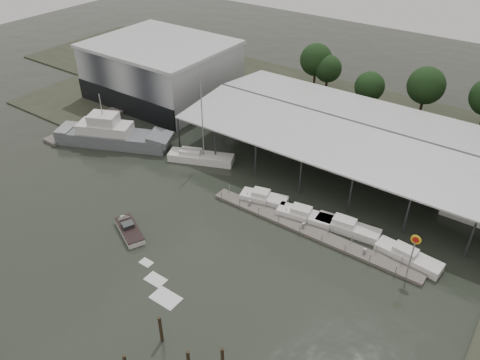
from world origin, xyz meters
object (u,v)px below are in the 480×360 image
Objects in this scene: grey_trawler at (113,135)px; speedboat_underway at (128,228)px; shell_fuel_sign at (414,247)px; white_sailboat at (200,157)px.

grey_trawler is 1.16× the size of speedboat_underway.
shell_fuel_sign is 34.29m from white_sailboat.
grey_trawler is 15.16m from white_sailboat.
shell_fuel_sign is at bearing -131.97° from speedboat_underway.
white_sailboat is 0.89× the size of speedboat_underway.
white_sailboat reaches higher than shell_fuel_sign.
shell_fuel_sign is 0.34× the size of speedboat_underway.
grey_trawler is 1.30× the size of white_sailboat.
white_sailboat is (-33.74, 5.20, -3.26)m from shell_fuel_sign.
speedboat_underway is (17.88, -13.85, -1.19)m from grey_trawler.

